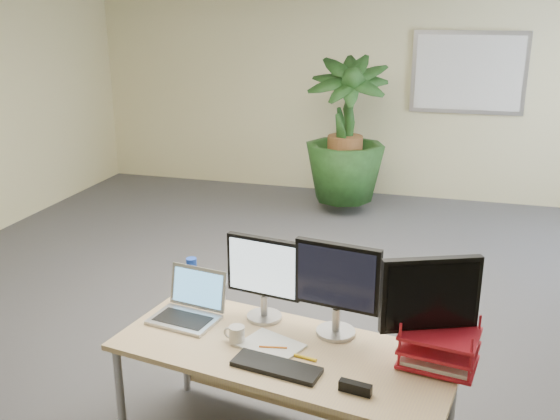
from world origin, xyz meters
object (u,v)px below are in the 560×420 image
(floor_plant, at_px, (345,149))
(laptop, at_px, (190,306))
(monitor_left, at_px, (264,273))
(monitor_right, at_px, (337,283))
(desk, at_px, (290,363))

(floor_plant, xyz_separation_m, laptop, (-0.13, -4.03, -0.04))
(monitor_left, xyz_separation_m, monitor_right, (0.41, -0.06, 0.02))
(desk, xyz_separation_m, monitor_right, (0.21, 0.13, 0.42))
(laptop, bearing_deg, monitor_left, 12.87)
(desk, distance_m, laptop, 0.64)
(monitor_left, bearing_deg, laptop, -167.13)
(floor_plant, height_order, monitor_left, floor_plant)
(desk, height_order, floor_plant, floor_plant)
(monitor_right, distance_m, laptop, 0.84)
(floor_plant, bearing_deg, laptop, -91.91)
(desk, distance_m, monitor_right, 0.49)
(monitor_left, height_order, laptop, monitor_left)
(desk, bearing_deg, floor_plant, 96.39)
(monitor_right, bearing_deg, floor_plant, 99.55)
(monitor_left, bearing_deg, floor_plant, 93.83)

